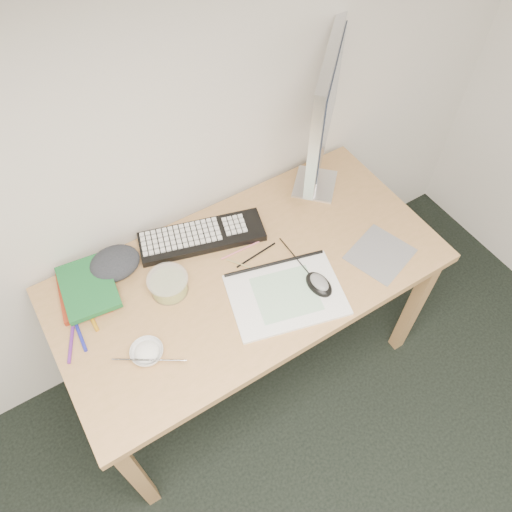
{
  "coord_description": "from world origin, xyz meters",
  "views": [
    {
      "loc": [
        -0.19,
        0.56,
        2.22
      ],
      "look_at": [
        0.35,
        1.42,
        0.83
      ],
      "focal_mm": 35.0,
      "sensor_mm": 36.0,
      "label": 1
    }
  ],
  "objects_px": {
    "desk": "(249,284)",
    "sketchpad": "(286,295)",
    "keyboard": "(202,237)",
    "monitor": "(325,107)",
    "rice_bowl": "(147,353)"
  },
  "relations": [
    {
      "from": "desk",
      "to": "sketchpad",
      "type": "bearing_deg",
      "value": -69.55
    },
    {
      "from": "keyboard",
      "to": "rice_bowl",
      "type": "height_order",
      "value": "rice_bowl"
    },
    {
      "from": "desk",
      "to": "keyboard",
      "type": "xyz_separation_m",
      "value": [
        -0.07,
        0.22,
        0.1
      ]
    },
    {
      "from": "keyboard",
      "to": "monitor",
      "type": "xyz_separation_m",
      "value": [
        0.53,
        0.01,
        0.37
      ]
    },
    {
      "from": "sketchpad",
      "to": "keyboard",
      "type": "relative_size",
      "value": 0.83
    },
    {
      "from": "sketchpad",
      "to": "rice_bowl",
      "type": "relative_size",
      "value": 3.62
    },
    {
      "from": "monitor",
      "to": "rice_bowl",
      "type": "distance_m",
      "value": 1.02
    },
    {
      "from": "keyboard",
      "to": "monitor",
      "type": "relative_size",
      "value": 0.76
    },
    {
      "from": "desk",
      "to": "monitor",
      "type": "xyz_separation_m",
      "value": [
        0.46,
        0.23,
        0.47
      ]
    },
    {
      "from": "sketchpad",
      "to": "rice_bowl",
      "type": "xyz_separation_m",
      "value": [
        -0.5,
        0.05,
        0.01
      ]
    },
    {
      "from": "desk",
      "to": "sketchpad",
      "type": "xyz_separation_m",
      "value": [
        0.06,
        -0.15,
        0.09
      ]
    },
    {
      "from": "rice_bowl",
      "to": "desk",
      "type": "bearing_deg",
      "value": 13.59
    },
    {
      "from": "sketchpad",
      "to": "monitor",
      "type": "relative_size",
      "value": 0.63
    },
    {
      "from": "sketchpad",
      "to": "keyboard",
      "type": "height_order",
      "value": "keyboard"
    },
    {
      "from": "sketchpad",
      "to": "monitor",
      "type": "height_order",
      "value": "monitor"
    }
  ]
}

